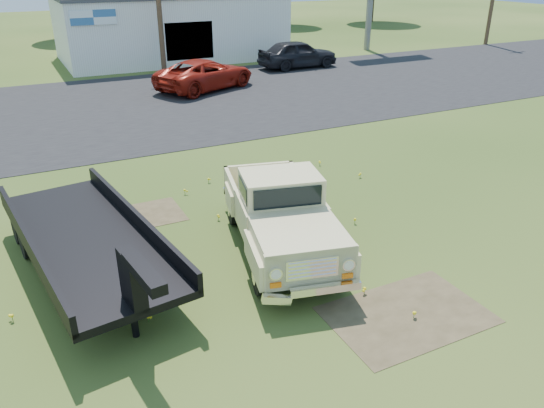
% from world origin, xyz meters
% --- Properties ---
extents(ground, '(140.00, 140.00, 0.00)m').
position_xyz_m(ground, '(0.00, 0.00, 0.00)').
color(ground, '#294215').
rests_on(ground, ground).
extents(asphalt_lot, '(90.00, 14.00, 0.02)m').
position_xyz_m(asphalt_lot, '(0.00, 15.00, 0.00)').
color(asphalt_lot, black).
rests_on(asphalt_lot, ground).
extents(dirt_patch_a, '(3.00, 2.00, 0.01)m').
position_xyz_m(dirt_patch_a, '(1.50, -3.00, 0.00)').
color(dirt_patch_a, '#443A24').
rests_on(dirt_patch_a, ground).
extents(dirt_patch_b, '(2.20, 1.60, 0.01)m').
position_xyz_m(dirt_patch_b, '(-2.00, 3.50, 0.00)').
color(dirt_patch_b, '#443A24').
rests_on(dirt_patch_b, ground).
extents(commercial_building, '(14.20, 8.20, 4.15)m').
position_xyz_m(commercial_building, '(6.00, 26.99, 2.10)').
color(commercial_building, silver).
rests_on(commercial_building, ground).
extents(vintage_pickup_truck, '(3.18, 5.55, 1.89)m').
position_xyz_m(vintage_pickup_truck, '(0.49, 0.29, 0.95)').
color(vintage_pickup_truck, beige).
rests_on(vintage_pickup_truck, ground).
extents(flatbed_trailer, '(3.16, 7.05, 1.86)m').
position_xyz_m(flatbed_trailer, '(-3.59, 1.24, 0.93)').
color(flatbed_trailer, black).
rests_on(flatbed_trailer, ground).
extents(red_pickup, '(6.00, 4.53, 1.51)m').
position_xyz_m(red_pickup, '(4.72, 16.85, 0.76)').
color(red_pickup, maroon).
rests_on(red_pickup, ground).
extents(dark_sedan, '(4.93, 2.03, 1.67)m').
position_xyz_m(dark_sedan, '(11.86, 19.95, 0.84)').
color(dark_sedan, black).
rests_on(dark_sedan, ground).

